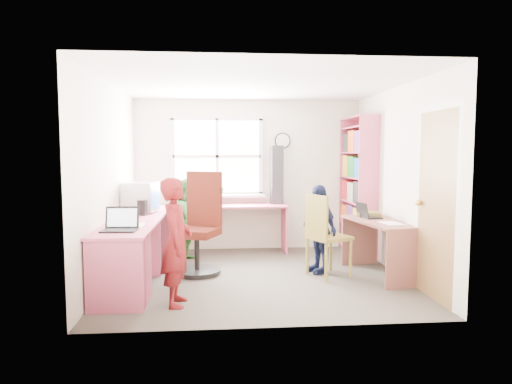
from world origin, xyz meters
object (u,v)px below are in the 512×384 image
(bookshelf, at_px, (358,189))
(wooden_chair, at_px, (324,232))
(cd_tower, at_px, (277,175))
(person_red, at_px, (176,242))
(potted_plant, at_px, (220,196))
(person_navy, at_px, (319,229))
(right_desk, at_px, (381,236))
(laptop_left, at_px, (121,225))
(l_desk, at_px, (149,247))
(crt_monitor, at_px, (141,197))
(person_green, at_px, (190,220))
(laptop_right, at_px, (367,214))
(swivel_chair, at_px, (200,230))

(bookshelf, bearing_deg, wooden_chair, -122.97)
(cd_tower, bearing_deg, person_red, -125.47)
(potted_plant, bearing_deg, wooden_chair, -50.50)
(person_red, xyz_separation_m, person_navy, (1.73, 1.14, -0.08))
(bookshelf, distance_m, cd_tower, 1.27)
(right_desk, height_order, laptop_left, laptop_left)
(l_desk, distance_m, person_navy, 2.16)
(l_desk, distance_m, laptop_left, 0.66)
(wooden_chair, xyz_separation_m, person_navy, (-0.02, 0.22, 0.01))
(laptop_left, distance_m, person_red, 0.64)
(person_navy, bearing_deg, potted_plant, -158.02)
(l_desk, bearing_deg, crt_monitor, 104.32)
(crt_monitor, xyz_separation_m, person_navy, (2.35, -0.48, -0.38))
(l_desk, bearing_deg, person_green, 71.52)
(potted_plant, distance_m, person_navy, 1.89)
(wooden_chair, height_order, person_navy, person_navy)
(crt_monitor, distance_m, person_red, 1.76)
(right_desk, bearing_deg, laptop_right, 102.25)
(person_navy, bearing_deg, laptop_left, -89.36)
(wooden_chair, relative_size, laptop_right, 3.06)
(l_desk, xyz_separation_m, laptop_left, (-0.21, -0.52, 0.35))
(laptop_left, bearing_deg, cd_tower, 52.57)
(laptop_left, bearing_deg, swivel_chair, 56.62)
(person_navy, bearing_deg, l_desk, -100.16)
(crt_monitor, bearing_deg, cd_tower, 35.31)
(bookshelf, height_order, crt_monitor, bookshelf)
(cd_tower, bearing_deg, bookshelf, -21.49)
(bookshelf, xyz_separation_m, person_green, (-2.55, -0.24, -0.41))
(laptop_left, relative_size, person_red, 0.28)
(l_desk, height_order, person_green, person_green)
(bookshelf, height_order, potted_plant, bookshelf)
(right_desk, height_order, person_green, person_green)
(person_navy, bearing_deg, crt_monitor, -123.00)
(cd_tower, relative_size, person_red, 0.70)
(right_desk, xyz_separation_m, bookshelf, (0.09, 1.27, 0.49))
(swivel_chair, height_order, person_green, swivel_chair)
(laptop_right, distance_m, person_green, 2.48)
(bookshelf, distance_m, person_navy, 1.41)
(bookshelf, bearing_deg, cd_tower, 165.55)
(wooden_chair, xyz_separation_m, cd_tower, (-0.40, 1.58, 0.65))
(bookshelf, xyz_separation_m, laptop_left, (-3.16, -1.99, -0.20))
(person_red, bearing_deg, person_navy, -55.48)
(person_green, bearing_deg, right_desk, -85.31)
(right_desk, bearing_deg, potted_plant, 133.25)
(person_navy, bearing_deg, right_desk, 52.48)
(laptop_right, xyz_separation_m, cd_tower, (-1.03, 1.32, 0.46))
(crt_monitor, height_order, person_red, person_red)
(right_desk, xyz_separation_m, crt_monitor, (-3.10, 0.70, 0.45))
(l_desk, distance_m, person_red, 0.84)
(l_desk, bearing_deg, swivel_chair, 43.80)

